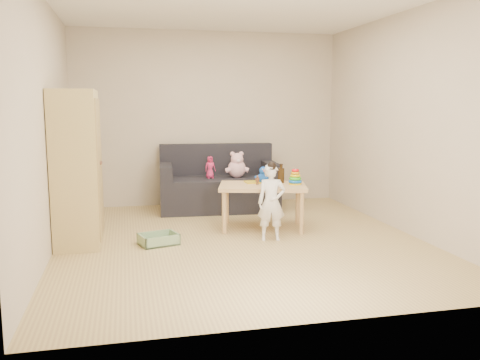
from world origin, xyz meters
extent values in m
plane|color=tan|center=(0.00, 0.00, 0.00)|extent=(4.50, 4.50, 0.00)
plane|color=white|center=(0.00, 0.00, 2.60)|extent=(4.50, 4.50, 0.00)
plane|color=#C3B39D|center=(0.00, 2.25, 1.30)|extent=(4.00, 0.00, 4.00)
plane|color=#C3B39D|center=(0.00, -2.25, 1.30)|extent=(4.00, 0.00, 4.00)
plane|color=#C3B39D|center=(-2.00, 0.00, 1.30)|extent=(0.00, 4.50, 4.50)
plane|color=#C3B39D|center=(2.00, 0.00, 1.30)|extent=(0.00, 4.50, 4.50)
cube|color=tan|center=(-1.76, 0.33, 0.84)|extent=(0.46, 0.93, 1.67)
cube|color=black|center=(0.07, 1.72, 0.24)|extent=(1.73, 0.95, 0.47)
cube|color=tan|center=(0.38, 0.48, 0.27)|extent=(1.17, 0.90, 0.55)
imported|color=white|center=(0.34, -0.05, 0.42)|extent=(0.34, 0.26, 0.84)
imported|color=#D72860|center=(-0.06, 1.67, 0.63)|extent=(0.18, 0.14, 0.31)
cylinder|color=#DBBD0B|center=(0.78, 0.42, 0.56)|extent=(0.15, 0.15, 0.02)
cylinder|color=silver|center=(0.78, 0.42, 0.65)|extent=(0.02, 0.02, 0.18)
torus|color=blue|center=(0.78, 0.42, 0.58)|extent=(0.17, 0.17, 0.04)
torus|color=green|center=(0.78, 0.42, 0.62)|extent=(0.15, 0.15, 0.04)
torus|color=#CEBB0A|center=(0.78, 0.42, 0.66)|extent=(0.13, 0.13, 0.03)
torus|color=orange|center=(0.78, 0.42, 0.69)|extent=(0.11, 0.11, 0.03)
torus|color=#FD0E15|center=(0.78, 0.42, 0.72)|extent=(0.09, 0.09, 0.03)
cylinder|color=black|center=(0.65, 0.59, 0.64)|extent=(0.08, 0.08, 0.18)
cylinder|color=black|center=(0.65, 0.59, 0.75)|extent=(0.04, 0.04, 0.05)
cylinder|color=black|center=(0.65, 0.59, 0.78)|extent=(0.04, 0.04, 0.02)
cube|color=gold|center=(0.31, 0.66, 0.56)|extent=(0.20, 0.20, 0.01)
camera|label=1|loc=(-1.24, -5.42, 1.52)|focal=38.00mm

